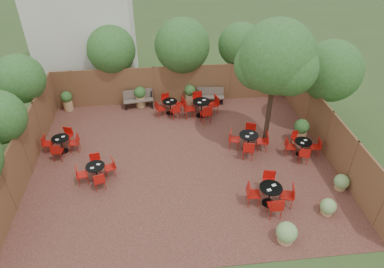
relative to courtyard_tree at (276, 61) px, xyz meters
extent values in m
plane|color=#354F23|center=(-3.66, -0.82, -3.88)|extent=(80.00, 80.00, 0.00)
cube|color=#3A1F18|center=(-3.66, -0.82, -3.87)|extent=(12.00, 10.00, 0.02)
cube|color=brown|center=(-3.66, 4.18, -2.88)|extent=(12.00, 0.08, 2.00)
cube|color=brown|center=(-9.66, -0.82, -2.88)|extent=(0.08, 10.00, 2.00)
cube|color=brown|center=(2.34, -0.82, -2.88)|extent=(0.08, 10.00, 2.00)
cube|color=silver|center=(-8.16, 7.18, 0.12)|extent=(5.00, 4.00, 8.00)
sphere|color=#27591C|center=(-10.26, 2.18, -1.25)|extent=(2.10, 2.10, 2.10)
sphere|color=#27591C|center=(-6.66, 4.88, -1.17)|extent=(2.38, 2.38, 2.38)
sphere|color=#27591C|center=(-3.16, 4.78, -1.06)|extent=(2.75, 2.75, 2.75)
sphere|color=#27591C|center=(-0.16, 4.98, -1.20)|extent=(2.26, 2.26, 2.26)
sphere|color=#27591C|center=(2.94, 1.18, -1.08)|extent=(2.66, 2.66, 2.66)
cylinder|color=black|center=(0.01, 0.01, -1.74)|extent=(0.25, 0.25, 4.24)
sphere|color=#27591C|center=(0.01, 0.01, 0.17)|extent=(2.86, 2.86, 2.86)
sphere|color=#27591C|center=(-0.49, 0.41, -0.30)|extent=(2.00, 2.00, 2.00)
sphere|color=#27591C|center=(0.41, -0.39, -0.13)|extent=(2.09, 2.09, 2.09)
cube|color=brown|center=(-5.52, 3.73, -3.44)|extent=(1.53, 0.64, 0.05)
cube|color=brown|center=(-5.52, 3.93, -3.17)|extent=(1.49, 0.30, 0.45)
cube|color=black|center=(-6.19, 3.73, -3.66)|extent=(0.12, 0.45, 0.40)
cube|color=black|center=(-4.85, 3.73, -3.66)|extent=(0.12, 0.45, 0.40)
cube|color=brown|center=(-1.82, 3.73, -3.46)|extent=(1.43, 0.59, 0.05)
cube|color=brown|center=(-1.82, 3.92, -3.21)|extent=(1.39, 0.28, 0.42)
cube|color=black|center=(-2.45, 3.73, -3.68)|extent=(0.11, 0.42, 0.37)
cube|color=black|center=(-1.19, 3.73, -3.68)|extent=(0.11, 0.42, 0.37)
cylinder|color=black|center=(1.32, -0.92, -3.85)|extent=(0.41, 0.41, 0.03)
cylinder|color=black|center=(1.32, -0.92, -3.52)|extent=(0.05, 0.05, 0.65)
cylinder|color=black|center=(1.32, -0.92, -3.19)|extent=(0.70, 0.70, 0.03)
cube|color=white|center=(1.43, -0.85, -3.17)|extent=(0.14, 0.10, 0.01)
cube|color=white|center=(1.23, -1.03, -3.17)|extent=(0.14, 0.10, 0.01)
cylinder|color=black|center=(-0.83, -0.35, -3.85)|extent=(0.46, 0.46, 0.03)
cylinder|color=black|center=(-0.83, -0.35, -3.47)|extent=(0.05, 0.05, 0.74)
cylinder|color=black|center=(-0.83, -0.35, -3.09)|extent=(0.80, 0.80, 0.03)
cube|color=white|center=(-0.71, -0.27, -3.07)|extent=(0.17, 0.13, 0.02)
cube|color=white|center=(-0.94, -0.48, -3.07)|extent=(0.17, 0.13, 0.02)
cylinder|color=black|center=(-0.84, -3.49, -3.85)|extent=(0.46, 0.46, 0.03)
cylinder|color=black|center=(-0.84, -3.49, -3.48)|extent=(0.05, 0.05, 0.73)
cylinder|color=black|center=(-0.84, -3.49, -3.10)|extent=(0.79, 0.79, 0.03)
cube|color=white|center=(-0.71, -3.41, -3.08)|extent=(0.15, 0.12, 0.02)
cube|color=white|center=(-0.94, -3.62, -3.08)|extent=(0.15, 0.12, 0.02)
cylinder|color=black|center=(-2.44, 2.59, -3.85)|extent=(0.49, 0.49, 0.03)
cylinder|color=black|center=(-2.44, 2.59, -3.45)|extent=(0.06, 0.06, 0.78)
cylinder|color=black|center=(-2.44, 2.59, -3.05)|extent=(0.84, 0.84, 0.03)
cube|color=white|center=(-2.31, 2.68, -3.03)|extent=(0.17, 0.14, 0.02)
cube|color=white|center=(-2.55, 2.45, -3.03)|extent=(0.17, 0.14, 0.02)
cylinder|color=black|center=(-8.66, 0.37, -3.85)|extent=(0.42, 0.42, 0.03)
cylinder|color=black|center=(-8.66, 0.37, -3.51)|extent=(0.05, 0.05, 0.66)
cylinder|color=black|center=(-8.66, 0.37, -3.17)|extent=(0.72, 0.72, 0.03)
cube|color=white|center=(-8.55, 0.45, -3.15)|extent=(0.14, 0.11, 0.01)
cube|color=white|center=(-8.75, 0.26, -3.15)|extent=(0.14, 0.11, 0.01)
cylinder|color=black|center=(-7.00, -1.59, -3.85)|extent=(0.41, 0.41, 0.03)
cylinder|color=black|center=(-7.00, -1.59, -3.51)|extent=(0.05, 0.05, 0.66)
cylinder|color=black|center=(-7.00, -1.59, -3.18)|extent=(0.71, 0.71, 0.03)
cube|color=white|center=(-6.88, -1.52, -3.16)|extent=(0.15, 0.13, 0.01)
cube|color=white|center=(-7.09, -1.71, -3.16)|extent=(0.15, 0.13, 0.01)
cylinder|color=black|center=(-3.96, 2.98, -3.85)|extent=(0.42, 0.42, 0.03)
cylinder|color=black|center=(-3.96, 2.98, -3.51)|extent=(0.05, 0.05, 0.66)
cylinder|color=black|center=(-3.96, 2.98, -3.17)|extent=(0.72, 0.72, 0.03)
cube|color=white|center=(-3.84, 3.06, -3.15)|extent=(0.15, 0.13, 0.01)
cube|color=white|center=(-4.05, 2.87, -3.15)|extent=(0.15, 0.13, 0.01)
cylinder|color=tan|center=(-5.41, 3.88, -3.58)|extent=(0.49, 0.49, 0.56)
sphere|color=#27591C|center=(-5.41, 3.88, -3.08)|extent=(0.59, 0.59, 0.59)
cylinder|color=tan|center=(-2.87, 3.88, -3.59)|extent=(0.47, 0.47, 0.54)
sphere|color=#27591C|center=(-2.87, 3.88, -3.11)|extent=(0.57, 0.57, 0.57)
cylinder|color=tan|center=(-9.04, 3.88, -3.60)|extent=(0.46, 0.46, 0.53)
sphere|color=#27591C|center=(-9.04, 3.88, -3.12)|extent=(0.56, 0.56, 0.56)
cylinder|color=tan|center=(1.53, -0.08, -3.56)|extent=(0.53, 0.53, 0.61)
sphere|color=#27591C|center=(1.53, -0.08, -3.01)|extent=(0.64, 0.64, 0.64)
cylinder|color=tan|center=(1.03, -4.13, -3.77)|extent=(0.40, 0.40, 0.18)
sphere|color=#719A50|center=(1.03, -4.13, -3.54)|extent=(0.55, 0.55, 0.55)
cylinder|color=tan|center=(-0.77, -5.10, -3.75)|extent=(0.49, 0.49, 0.22)
sphere|color=#719A50|center=(-0.77, -5.10, -3.47)|extent=(0.67, 0.67, 0.67)
cylinder|color=tan|center=(2.04, -3.02, -3.77)|extent=(0.41, 0.41, 0.19)
sphere|color=#719A50|center=(2.04, -3.02, -3.54)|extent=(0.56, 0.56, 0.56)
camera|label=1|loc=(-4.47, -11.81, 5.22)|focal=32.42mm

